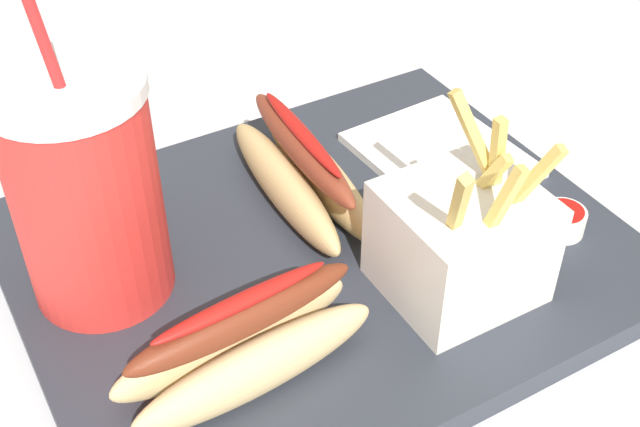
{
  "coord_description": "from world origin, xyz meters",
  "views": [
    {
      "loc": [
        0.23,
        0.4,
        0.43
      ],
      "look_at": [
        0.0,
        0.0,
        0.05
      ],
      "focal_mm": 47.25,
      "sensor_mm": 36.0,
      "label": 1
    }
  ],
  "objects_px": {
    "soda_cup": "(86,191)",
    "fries_basket": "(461,241)",
    "napkin_stack": "(441,155)",
    "hot_dog_1": "(245,344)",
    "ketchup_cup_1": "(563,220)",
    "ketchup_cup_2": "(132,192)",
    "hot_dog_2": "(302,172)"
  },
  "relations": [
    {
      "from": "hot_dog_1",
      "to": "ketchup_cup_1",
      "type": "relative_size",
      "value": 5.06
    },
    {
      "from": "soda_cup",
      "to": "hot_dog_1",
      "type": "height_order",
      "value": "soda_cup"
    },
    {
      "from": "soda_cup",
      "to": "hot_dog_2",
      "type": "height_order",
      "value": "soda_cup"
    },
    {
      "from": "soda_cup",
      "to": "ketchup_cup_2",
      "type": "xyz_separation_m",
      "value": [
        -0.05,
        -0.07,
        -0.07
      ]
    },
    {
      "from": "soda_cup",
      "to": "napkin_stack",
      "type": "distance_m",
      "value": 0.3
    },
    {
      "from": "ketchup_cup_2",
      "to": "soda_cup",
      "type": "bearing_deg",
      "value": 57.0
    },
    {
      "from": "hot_dog_2",
      "to": "hot_dog_1",
      "type": "bearing_deg",
      "value": 49.58
    },
    {
      "from": "soda_cup",
      "to": "fries_basket",
      "type": "xyz_separation_m",
      "value": [
        -0.21,
        0.12,
        -0.04
      ]
    },
    {
      "from": "hot_dog_2",
      "to": "ketchup_cup_1",
      "type": "distance_m",
      "value": 0.2
    },
    {
      "from": "ketchup_cup_2",
      "to": "napkin_stack",
      "type": "relative_size",
      "value": 0.23
    },
    {
      "from": "soda_cup",
      "to": "hot_dog_1",
      "type": "xyz_separation_m",
      "value": [
        -0.05,
        0.12,
        -0.06
      ]
    },
    {
      "from": "soda_cup",
      "to": "fries_basket",
      "type": "bearing_deg",
      "value": 149.58
    },
    {
      "from": "fries_basket",
      "to": "ketchup_cup_2",
      "type": "relative_size",
      "value": 4.59
    },
    {
      "from": "soda_cup",
      "to": "hot_dog_2",
      "type": "bearing_deg",
      "value": -174.94
    },
    {
      "from": "fries_basket",
      "to": "napkin_stack",
      "type": "height_order",
      "value": "fries_basket"
    },
    {
      "from": "hot_dog_1",
      "to": "ketchup_cup_1",
      "type": "xyz_separation_m",
      "value": [
        -0.26,
        -0.0,
        -0.02
      ]
    },
    {
      "from": "ketchup_cup_2",
      "to": "napkin_stack",
      "type": "xyz_separation_m",
      "value": [
        -0.24,
        0.07,
        -0.01
      ]
    },
    {
      "from": "hot_dog_2",
      "to": "soda_cup",
      "type": "bearing_deg",
      "value": 5.06
    },
    {
      "from": "hot_dog_1",
      "to": "ketchup_cup_1",
      "type": "height_order",
      "value": "hot_dog_1"
    },
    {
      "from": "ketchup_cup_1",
      "to": "napkin_stack",
      "type": "bearing_deg",
      "value": -79.21
    },
    {
      "from": "fries_basket",
      "to": "soda_cup",
      "type": "bearing_deg",
      "value": -30.42
    },
    {
      "from": "hot_dog_1",
      "to": "ketchup_cup_2",
      "type": "relative_size",
      "value": 5.41
    },
    {
      "from": "ketchup_cup_1",
      "to": "napkin_stack",
      "type": "relative_size",
      "value": 0.25
    },
    {
      "from": "fries_basket",
      "to": "hot_dog_2",
      "type": "xyz_separation_m",
      "value": [
        0.04,
        -0.14,
        -0.02
      ]
    },
    {
      "from": "soda_cup",
      "to": "napkin_stack",
      "type": "relative_size",
      "value": 1.81
    },
    {
      "from": "hot_dog_1",
      "to": "hot_dog_2",
      "type": "height_order",
      "value": "same"
    },
    {
      "from": "ketchup_cup_2",
      "to": "ketchup_cup_1",
      "type": "bearing_deg",
      "value": 144.41
    },
    {
      "from": "fries_basket",
      "to": "hot_dog_1",
      "type": "distance_m",
      "value": 0.16
    },
    {
      "from": "hot_dog_1",
      "to": "hot_dog_2",
      "type": "bearing_deg",
      "value": -130.42
    },
    {
      "from": "fries_basket",
      "to": "hot_dog_2",
      "type": "height_order",
      "value": "fries_basket"
    },
    {
      "from": "ketchup_cup_2",
      "to": "napkin_stack",
      "type": "distance_m",
      "value": 0.25
    },
    {
      "from": "fries_basket",
      "to": "ketchup_cup_1",
      "type": "height_order",
      "value": "fries_basket"
    }
  ]
}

